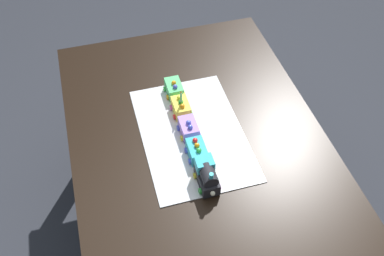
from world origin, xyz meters
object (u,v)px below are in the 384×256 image
(cake_locomotive, at_px, (207,175))
(cake_car_tanker_mint_green, at_px, (174,89))
(cake_car_flatbed_turquoise, at_px, (197,151))
(cake_car_gondola_lavender, at_px, (189,128))
(cake_car_caboose_lemon, at_px, (181,107))
(birthday_candle, at_px, (181,96))
(dining_table, at_px, (196,151))

(cake_locomotive, bearing_deg, cake_car_tanker_mint_green, 0.00)
(cake_car_flatbed_turquoise, height_order, cake_car_gondola_lavender, same)
(cake_car_caboose_lemon, bearing_deg, cake_car_tanker_mint_green, 0.00)
(cake_car_tanker_mint_green, xyz_separation_m, birthday_candle, (-0.13, 0.00, 0.07))
(cake_locomotive, height_order, cake_car_gondola_lavender, cake_locomotive)
(dining_table, height_order, birthday_candle, birthday_candle)
(cake_car_caboose_lemon, bearing_deg, dining_table, -167.37)
(cake_car_gondola_lavender, height_order, cake_car_tanker_mint_green, same)
(cake_locomotive, distance_m, cake_car_flatbed_turquoise, 0.13)
(cake_car_gondola_lavender, bearing_deg, cake_car_tanker_mint_green, 0.00)
(cake_car_caboose_lemon, height_order, birthday_candle, birthday_candle)
(cake_car_caboose_lemon, height_order, cake_car_tanker_mint_green, same)
(cake_car_flatbed_turquoise, bearing_deg, cake_car_gondola_lavender, 0.00)
(cake_locomotive, bearing_deg, cake_car_flatbed_turquoise, 0.00)
(cake_locomotive, bearing_deg, dining_table, -7.21)
(cake_car_flatbed_turquoise, height_order, cake_car_tanker_mint_green, same)
(dining_table, relative_size, cake_car_tanker_mint_green, 14.00)
(cake_locomotive, bearing_deg, birthday_candle, 0.00)
(cake_locomotive, xyz_separation_m, cake_car_tanker_mint_green, (0.48, 0.00, -0.02))
(cake_car_caboose_lemon, bearing_deg, cake_car_gondola_lavender, 180.00)
(cake_car_caboose_lemon, distance_m, cake_car_tanker_mint_green, 0.12)
(cake_car_tanker_mint_green, bearing_deg, dining_table, -173.25)
(cake_car_tanker_mint_green, relative_size, birthday_candle, 1.60)
(birthday_candle, bearing_deg, cake_car_tanker_mint_green, 0.00)
(cake_car_tanker_mint_green, bearing_deg, cake_car_caboose_lemon, 180.00)
(cake_car_flatbed_turquoise, height_order, birthday_candle, birthday_candle)
(cake_car_gondola_lavender, relative_size, cake_car_caboose_lemon, 1.00)
(cake_locomotive, relative_size, birthday_candle, 2.24)
(dining_table, height_order, cake_car_gondola_lavender, cake_car_gondola_lavender)
(birthday_candle, bearing_deg, cake_locomotive, 180.00)
(cake_car_gondola_lavender, xyz_separation_m, cake_car_tanker_mint_green, (0.24, 0.00, 0.00))
(cake_car_gondola_lavender, height_order, birthday_candle, birthday_candle)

